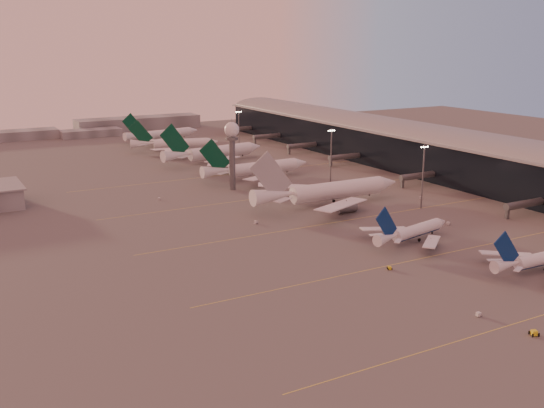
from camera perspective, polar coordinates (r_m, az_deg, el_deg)
ground at (r=180.24m, az=11.96°, el=-6.47°), size 700.00×700.00×0.00m
taxiway_markings at (r=239.45m, az=8.61°, el=-1.07°), size 180.00×185.25×0.02m
terminal at (r=327.10m, az=13.71°, el=4.73°), size 57.00×362.00×23.04m
radar_tower at (r=275.52m, az=-3.61°, el=5.56°), size 6.40×6.40×31.10m
mast_b at (r=251.39m, az=13.39°, el=2.66°), size 3.60×0.56×25.00m
mast_c at (r=290.53m, az=5.32°, el=4.55°), size 3.60×0.56×25.00m
mast_d at (r=366.37m, az=-2.99°, el=6.64°), size 3.60×0.56×25.00m
distant_horizon at (r=468.87m, az=-14.91°, el=6.67°), size 165.00×37.50×9.00m
narrowbody_near at (r=195.44m, az=22.75°, el=-4.78°), size 35.34×28.20×13.80m
narrowbody_mid at (r=210.64m, az=12.49°, el=-2.58°), size 36.52×28.85×14.44m
widebody_white at (r=252.76m, az=5.10°, el=0.84°), size 68.11×54.57×23.96m
greentail_a at (r=300.69m, az=-1.37°, el=2.99°), size 57.19×46.17×20.77m
greentail_b at (r=342.86m, az=-5.19°, el=4.42°), size 62.53×50.13×22.83m
greentail_c at (r=381.07m, az=-8.67°, el=5.22°), size 51.15×40.79×18.96m
greentail_d at (r=419.06m, az=-9.76°, el=6.03°), size 54.57×43.64×20.04m
gsv_truck_a at (r=160.29m, az=18.15°, el=-9.18°), size 5.44×2.30×2.15m
gsv_tug_near at (r=154.75m, az=22.44°, el=-10.65°), size 3.60×4.58×1.14m
gsv_tug_mid at (r=185.14m, az=10.50°, el=-5.67°), size 3.53×2.97×0.87m
gsv_truck_b at (r=233.82m, az=15.61°, el=-1.55°), size 5.54×3.32×2.11m
gsv_truck_c at (r=226.74m, az=-1.40°, el=-1.49°), size 5.78×3.35×2.20m
gsv_catering_b at (r=269.00m, az=13.24°, el=0.88°), size 5.54×3.91×4.16m
gsv_tug_far at (r=273.67m, az=0.17°, el=1.15°), size 3.00×3.61×0.89m
gsv_truck_d at (r=264.94m, az=-10.09°, el=0.59°), size 3.19×4.93×1.87m
gsv_tug_hangar at (r=328.74m, az=0.74°, el=3.41°), size 3.46×2.50×0.90m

